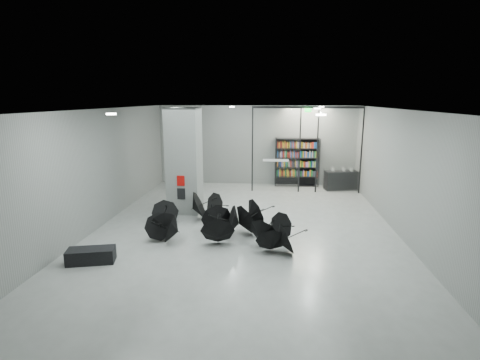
# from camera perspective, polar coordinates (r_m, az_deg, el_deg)

# --- Properties ---
(room) EXTENTS (14.00, 14.02, 4.01)m
(room) POSITION_cam_1_polar(r_m,az_deg,el_deg) (11.85, 0.75, 5.23)
(room) COLOR gray
(room) RESTS_ON ground
(column) EXTENTS (1.20, 1.20, 4.00)m
(column) POSITION_cam_1_polar(r_m,az_deg,el_deg) (14.34, -8.60, 2.95)
(column) COLOR slate
(column) RESTS_ON ground
(fire_cabinet) EXTENTS (0.28, 0.04, 0.38)m
(fire_cabinet) POSITION_cam_1_polar(r_m,az_deg,el_deg) (13.88, -9.13, -0.12)
(fire_cabinet) COLOR #A50A07
(fire_cabinet) RESTS_ON column
(info_panel) EXTENTS (0.30, 0.03, 0.42)m
(info_panel) POSITION_cam_1_polar(r_m,az_deg,el_deg) (13.99, -9.06, -2.12)
(info_panel) COLOR black
(info_panel) RESTS_ON column
(exit_sign) EXTENTS (0.30, 0.06, 0.15)m
(exit_sign) POSITION_cam_1_polar(r_m,az_deg,el_deg) (17.09, 10.47, 10.53)
(exit_sign) COLOR #0CE533
(exit_sign) RESTS_ON room
(glass_partition) EXTENTS (5.06, 0.08, 4.00)m
(glass_partition) POSITION_cam_1_polar(r_m,az_deg,el_deg) (17.41, 10.18, 5.16)
(glass_partition) COLOR silver
(glass_partition) RESTS_ON ground
(bench) EXTENTS (1.32, 0.81, 0.39)m
(bench) POSITION_cam_1_polar(r_m,az_deg,el_deg) (10.92, -22.00, -10.77)
(bench) COLOR black
(bench) RESTS_ON ground
(bookshelf) EXTENTS (2.22, 0.55, 2.42)m
(bookshelf) POSITION_cam_1_polar(r_m,az_deg,el_deg) (18.76, 8.79, 2.72)
(bookshelf) COLOR black
(bookshelf) RESTS_ON ground
(shop_counter) EXTENTS (1.63, 0.92, 0.92)m
(shop_counter) POSITION_cam_1_polar(r_m,az_deg,el_deg) (18.55, 15.30, -0.04)
(shop_counter) COLOR black
(shop_counter) RESTS_ON ground
(umbrella_cluster) EXTENTS (5.32, 4.33, 1.30)m
(umbrella_cluster) POSITION_cam_1_polar(r_m,az_deg,el_deg) (11.98, -2.95, -7.19)
(umbrella_cluster) COLOR black
(umbrella_cluster) RESTS_ON ground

